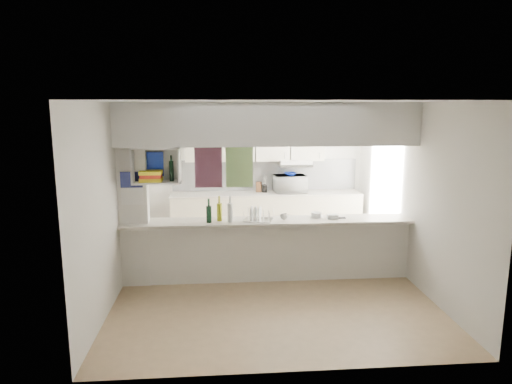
{
  "coord_description": "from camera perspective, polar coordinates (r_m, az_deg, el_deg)",
  "views": [
    {
      "loc": [
        -0.7,
        -6.4,
        2.55
      ],
      "look_at": [
        -0.13,
        0.5,
        1.24
      ],
      "focal_mm": 32.0,
      "sensor_mm": 36.0,
      "label": 1
    }
  ],
  "objects": [
    {
      "name": "microwave",
      "position": [
        8.73,
        4.3,
        1.03
      ],
      "size": [
        0.63,
        0.46,
        0.33
      ],
      "primitive_type": "imported",
      "rotation": [
        0.0,
        0.0,
        3.25
      ],
      "color": "white",
      "rests_on": "bench_top"
    },
    {
      "name": "plastic_tubs",
      "position": [
        6.81,
        8.38,
        -2.94
      ],
      "size": [
        0.5,
        0.23,
        0.08
      ],
      "color": "silver",
      "rests_on": "breakfast_bar"
    },
    {
      "name": "ceiling",
      "position": [
        6.43,
        1.56,
        11.17
      ],
      "size": [
        4.8,
        4.8,
        0.0
      ],
      "primitive_type": "plane",
      "color": "white",
      "rests_on": "wall_back"
    },
    {
      "name": "wall_right",
      "position": [
        7.09,
        18.62,
        0.01
      ],
      "size": [
        0.0,
        4.8,
        4.8
      ],
      "primitive_type": "plane",
      "rotation": [
        1.57,
        0.0,
        -1.57
      ],
      "color": "silver",
      "rests_on": "floor"
    },
    {
      "name": "cup",
      "position": [
        6.6,
        3.5,
        -3.08
      ],
      "size": [
        0.14,
        0.14,
        0.09
      ],
      "primitive_type": "imported",
      "rotation": [
        0.0,
        0.0,
        -0.43
      ],
      "color": "white",
      "rests_on": "dish_rack"
    },
    {
      "name": "dish_rack",
      "position": [
        6.59,
        0.28,
        -2.83
      ],
      "size": [
        0.47,
        0.41,
        0.22
      ],
      "rotation": [
        0.0,
        0.0,
        -0.3
      ],
      "color": "silver",
      "rests_on": "breakfast_bar"
    },
    {
      "name": "floor",
      "position": [
        6.92,
        1.45,
        -10.9
      ],
      "size": [
        4.8,
        4.8,
        0.0
      ],
      "primitive_type": "plane",
      "color": "#9B7D5A",
      "rests_on": "ground"
    },
    {
      "name": "wine_bottles",
      "position": [
        6.51,
        -4.53,
        -2.55
      ],
      "size": [
        0.38,
        0.16,
        0.38
      ],
      "color": "black",
      "rests_on": "breakfast_bar"
    },
    {
      "name": "wall_left",
      "position": [
        6.66,
        -16.75,
        -0.54
      ],
      "size": [
        0.0,
        4.8,
        4.8
      ],
      "primitive_type": "plane",
      "rotation": [
        1.57,
        0.0,
        1.57
      ],
      "color": "silver",
      "rests_on": "floor"
    },
    {
      "name": "knife_block",
      "position": [
        8.74,
        0.36,
        0.63
      ],
      "size": [
        0.11,
        0.1,
        0.2
      ],
      "primitive_type": "cube",
      "rotation": [
        0.0,
        0.0,
        -0.25
      ],
      "color": "#53331C",
      "rests_on": "bench_top"
    },
    {
      "name": "cubby_shelf",
      "position": [
        6.45,
        -12.42,
        2.99
      ],
      "size": [
        0.65,
        0.35,
        0.5
      ],
      "color": "white",
      "rests_on": "bulkhead"
    },
    {
      "name": "servery_partition",
      "position": [
        6.48,
        -0.01,
        2.83
      ],
      "size": [
        4.2,
        0.5,
        2.6
      ],
      "color": "silver",
      "rests_on": "floor"
    },
    {
      "name": "bowl",
      "position": [
        8.67,
        4.27,
        2.26
      ],
      "size": [
        0.24,
        0.24,
        0.06
      ],
      "primitive_type": "imported",
      "color": "navy",
      "rests_on": "microwave"
    },
    {
      "name": "wall_back",
      "position": [
        8.91,
        -0.16,
        2.66
      ],
      "size": [
        4.2,
        0.0,
        4.2
      ],
      "primitive_type": "plane",
      "rotation": [
        1.57,
        0.0,
        0.0
      ],
      "color": "silver",
      "rests_on": "floor"
    },
    {
      "name": "kitchen_run",
      "position": [
        8.75,
        1.02,
        -0.65
      ],
      "size": [
        3.6,
        0.63,
        2.24
      ],
      "color": "beige",
      "rests_on": "floor"
    },
    {
      "name": "utensil_jar",
      "position": [
        8.73,
        1.05,
        0.44
      ],
      "size": [
        0.1,
        0.1,
        0.14
      ],
      "primitive_type": "cylinder",
      "color": "black",
      "rests_on": "bench_top"
    }
  ]
}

